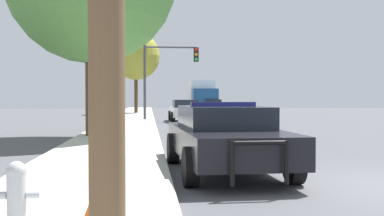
% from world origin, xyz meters
% --- Properties ---
extents(ground_plane, '(110.00, 110.00, 0.00)m').
position_xyz_m(ground_plane, '(0.00, 0.00, 0.00)').
color(ground_plane, '#4F4F54').
extents(sidewalk_left, '(3.00, 110.00, 0.13)m').
position_xyz_m(sidewalk_left, '(-5.10, 0.00, 0.07)').
color(sidewalk_left, '#BCB7AD').
rests_on(sidewalk_left, ground_plane).
extents(police_car, '(2.28, 5.04, 1.44)m').
position_xyz_m(police_car, '(-2.43, 1.73, 0.74)').
color(police_car, black).
rests_on(police_car, ground_plane).
extents(fire_hydrant, '(0.50, 0.22, 0.73)m').
position_xyz_m(fire_hydrant, '(-5.44, -2.70, 0.52)').
color(fire_hydrant, '#B7BCC1').
rests_on(fire_hydrant, sidewalk_left).
extents(traffic_light, '(3.47, 0.35, 4.68)m').
position_xyz_m(traffic_light, '(-2.79, 22.19, 3.45)').
color(traffic_light, '#424247').
rests_on(traffic_light, sidewalk_left).
extents(car_background_distant, '(2.07, 4.70, 1.29)m').
position_xyz_m(car_background_distant, '(2.17, 38.60, 0.72)').
color(car_background_distant, '#B7B7BC').
rests_on(car_background_distant, ground_plane).
extents(car_background_midblock, '(1.90, 4.26, 1.36)m').
position_xyz_m(car_background_midblock, '(-1.74, 21.65, 0.72)').
color(car_background_midblock, silver).
rests_on(car_background_midblock, ground_plane).
extents(box_truck, '(2.74, 7.07, 3.21)m').
position_xyz_m(box_truck, '(1.46, 41.13, 1.72)').
color(box_truck, navy).
rests_on(box_truck, ground_plane).
extents(tree_sidewalk_far, '(4.22, 4.22, 7.11)m').
position_xyz_m(tree_sidewalk_far, '(-5.06, 34.76, 5.12)').
color(tree_sidewalk_far, '#4C3823').
rests_on(tree_sidewalk_far, sidewalk_left).
extents(traffic_cone, '(0.39, 0.39, 0.49)m').
position_xyz_m(traffic_cone, '(-4.57, -2.65, 0.38)').
color(traffic_cone, orange).
rests_on(traffic_cone, sidewalk_left).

